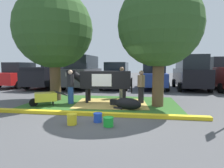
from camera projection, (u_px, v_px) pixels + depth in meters
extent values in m
plane|color=#4C4C4F|center=(102.00, 115.00, 6.68)|extent=(80.00, 80.00, 0.00)
cube|color=#2D5B23|center=(102.00, 103.00, 8.75)|extent=(6.90, 4.01, 0.02)
cube|color=yellow|center=(90.00, 114.00, 6.62)|extent=(8.10, 0.24, 0.12)
cube|color=tan|center=(111.00, 103.00, 8.58)|extent=(3.41, 2.68, 0.04)
cylinder|color=brown|center=(55.00, 79.00, 9.41)|extent=(0.53, 0.53, 2.22)
sphere|color=#2D5123|center=(54.00, 29.00, 9.17)|extent=(3.83, 3.83, 3.83)
cylinder|color=brown|center=(158.00, 81.00, 7.98)|extent=(0.49, 0.49, 2.23)
sphere|color=#2D5123|center=(159.00, 25.00, 7.75)|extent=(3.51, 3.51, 3.51)
cube|color=black|center=(106.00, 80.00, 8.71)|extent=(2.33, 0.79, 0.80)
cube|color=white|center=(103.00, 80.00, 8.72)|extent=(0.93, 0.76, 0.56)
cylinder|color=black|center=(78.00, 77.00, 8.83)|extent=(0.65, 0.35, 0.58)
cube|color=black|center=(72.00, 73.00, 8.85)|extent=(0.45, 0.28, 0.32)
cube|color=white|center=(68.00, 74.00, 8.87)|extent=(0.13, 0.20, 0.20)
cylinder|color=black|center=(87.00, 96.00, 8.63)|extent=(0.14, 0.14, 0.71)
cylinder|color=black|center=(89.00, 94.00, 9.11)|extent=(0.14, 0.14, 0.71)
cylinder|color=black|center=(124.00, 97.00, 8.45)|extent=(0.14, 0.14, 0.71)
cylinder|color=black|center=(124.00, 95.00, 8.93)|extent=(0.14, 0.14, 0.71)
cylinder|color=black|center=(132.00, 85.00, 8.60)|extent=(0.06, 0.06, 0.70)
ellipsoid|color=black|center=(128.00, 104.00, 7.46)|extent=(1.19, 0.75, 0.48)
cube|color=black|center=(114.00, 102.00, 7.69)|extent=(0.32, 0.27, 0.22)
cube|color=silver|center=(111.00, 102.00, 7.74)|extent=(0.08, 0.11, 0.16)
cylinder|color=black|center=(118.00, 108.00, 7.45)|extent=(0.36, 0.19, 0.10)
cylinder|color=#23478C|center=(71.00, 95.00, 8.60)|extent=(0.26, 0.26, 0.80)
cylinder|color=black|center=(70.00, 81.00, 8.54)|extent=(0.34, 0.34, 0.55)
sphere|color=beige|center=(70.00, 72.00, 8.50)|extent=(0.22, 0.22, 0.22)
cylinder|color=black|center=(70.00, 80.00, 8.74)|extent=(0.09, 0.09, 0.53)
cylinder|color=black|center=(71.00, 80.00, 8.32)|extent=(0.09, 0.09, 0.53)
cylinder|color=black|center=(141.00, 95.00, 8.64)|extent=(0.26, 0.26, 0.79)
cylinder|color=#9E7F5B|center=(141.00, 81.00, 8.57)|extent=(0.34, 0.34, 0.54)
sphere|color=tan|center=(141.00, 73.00, 8.54)|extent=(0.21, 0.21, 0.21)
cylinder|color=#9E7F5B|center=(141.00, 81.00, 8.36)|extent=(0.09, 0.09, 0.52)
cylinder|color=#9E7F5B|center=(141.00, 80.00, 8.79)|extent=(0.09, 0.09, 0.52)
cylinder|color=slate|center=(122.00, 90.00, 10.04)|extent=(0.26, 0.26, 0.87)
cylinder|color=slate|center=(122.00, 77.00, 9.97)|extent=(0.34, 0.34, 0.60)
sphere|color=#8C664C|center=(122.00, 69.00, 9.93)|extent=(0.23, 0.23, 0.23)
cylinder|color=slate|center=(126.00, 76.00, 9.91)|extent=(0.09, 0.09, 0.57)
cylinder|color=slate|center=(118.00, 76.00, 10.02)|extent=(0.09, 0.09, 0.57)
cube|color=gold|center=(46.00, 97.00, 8.17)|extent=(1.08, 0.98, 0.36)
cylinder|color=black|center=(34.00, 103.00, 8.00)|extent=(0.36, 0.27, 0.36)
cylinder|color=black|center=(53.00, 103.00, 8.12)|extent=(0.04, 0.04, 0.24)
cylinder|color=black|center=(52.00, 102.00, 8.52)|extent=(0.04, 0.04, 0.24)
cylinder|color=black|center=(61.00, 94.00, 8.21)|extent=(0.47, 0.31, 0.23)
cylinder|color=black|center=(60.00, 93.00, 8.62)|extent=(0.47, 0.31, 0.23)
cylinder|color=yellow|center=(72.00, 119.00, 5.59)|extent=(0.29, 0.29, 0.32)
torus|color=yellow|center=(72.00, 114.00, 5.57)|extent=(0.32, 0.32, 0.02)
cylinder|color=blue|center=(98.00, 118.00, 5.84)|extent=(0.26, 0.26, 0.27)
torus|color=blue|center=(98.00, 113.00, 5.83)|extent=(0.29, 0.29, 0.02)
cylinder|color=green|center=(108.00, 122.00, 5.42)|extent=(0.29, 0.29, 0.26)
torus|color=green|center=(108.00, 118.00, 5.41)|extent=(0.32, 0.32, 0.02)
cube|color=red|center=(20.00, 78.00, 15.54)|extent=(1.98, 4.47, 0.90)
cube|color=black|center=(20.00, 67.00, 15.45)|extent=(1.67, 2.26, 0.80)
cylinder|color=black|center=(22.00, 81.00, 17.14)|extent=(0.25, 0.65, 0.64)
cylinder|color=black|center=(40.00, 82.00, 16.81)|extent=(0.25, 0.65, 0.64)
cylinder|color=black|center=(18.00, 85.00, 14.02)|extent=(0.25, 0.65, 0.64)
cube|color=black|center=(51.00, 77.00, 15.07)|extent=(2.22, 5.48, 1.10)
cube|color=black|center=(56.00, 64.00, 15.89)|extent=(1.91, 1.87, 1.00)
cube|color=black|center=(43.00, 69.00, 13.82)|extent=(2.01, 2.78, 0.24)
cylinder|color=black|center=(51.00, 81.00, 17.03)|extent=(0.25, 0.65, 0.64)
cylinder|color=black|center=(72.00, 82.00, 16.65)|extent=(0.25, 0.65, 0.64)
cylinder|color=black|center=(27.00, 85.00, 13.59)|extent=(0.25, 0.65, 0.64)
cylinder|color=black|center=(52.00, 86.00, 13.22)|extent=(0.25, 0.65, 0.64)
cube|color=#3D3D42|center=(83.00, 76.00, 14.48)|extent=(2.09, 4.67, 1.20)
cube|color=black|center=(82.00, 62.00, 14.37)|extent=(1.80, 3.27, 1.00)
cylinder|color=black|center=(78.00, 82.00, 16.18)|extent=(0.25, 0.65, 0.64)
cylinder|color=black|center=(99.00, 83.00, 15.82)|extent=(0.25, 0.65, 0.64)
cylinder|color=black|center=(63.00, 86.00, 13.25)|extent=(0.25, 0.65, 0.64)
cylinder|color=black|center=(88.00, 86.00, 12.90)|extent=(0.25, 0.65, 0.64)
cube|color=navy|center=(117.00, 78.00, 14.53)|extent=(1.98, 4.47, 0.90)
cube|color=black|center=(117.00, 67.00, 14.45)|extent=(1.67, 2.26, 0.80)
cylinder|color=black|center=(109.00, 82.00, 16.14)|extent=(0.25, 0.65, 0.64)
cylinder|color=black|center=(130.00, 83.00, 15.81)|extent=(0.25, 0.65, 0.64)
cylinder|color=black|center=(101.00, 86.00, 13.35)|extent=(0.25, 0.65, 0.64)
cylinder|color=black|center=(126.00, 86.00, 13.01)|extent=(0.25, 0.65, 0.64)
cube|color=navy|center=(154.00, 79.00, 14.20)|extent=(1.98, 4.47, 0.90)
cube|color=black|center=(154.00, 68.00, 14.12)|extent=(1.67, 2.26, 0.80)
cylinder|color=black|center=(142.00, 83.00, 15.81)|extent=(0.25, 0.65, 0.64)
cylinder|color=black|center=(164.00, 83.00, 15.48)|extent=(0.25, 0.65, 0.64)
cylinder|color=black|center=(141.00, 86.00, 13.02)|extent=(0.25, 0.65, 0.64)
cylinder|color=black|center=(168.00, 87.00, 12.68)|extent=(0.25, 0.65, 0.64)
cube|color=black|center=(190.00, 77.00, 13.77)|extent=(2.09, 4.67, 1.20)
cube|color=black|center=(191.00, 62.00, 13.66)|extent=(1.80, 3.27, 1.00)
cylinder|color=black|center=(174.00, 83.00, 15.47)|extent=(0.25, 0.65, 0.64)
cylinder|color=black|center=(198.00, 83.00, 15.12)|extent=(0.25, 0.65, 0.64)
cylinder|color=black|center=(180.00, 87.00, 12.55)|extent=(0.25, 0.65, 0.64)
cylinder|color=black|center=(210.00, 88.00, 12.19)|extent=(0.25, 0.65, 0.64)
cube|color=black|center=(223.00, 64.00, 14.24)|extent=(1.91, 1.87, 1.00)
cylinder|color=black|center=(204.00, 83.00, 15.38)|extent=(0.25, 0.65, 0.64)
cylinder|color=black|center=(221.00, 88.00, 11.95)|extent=(0.25, 0.65, 0.64)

